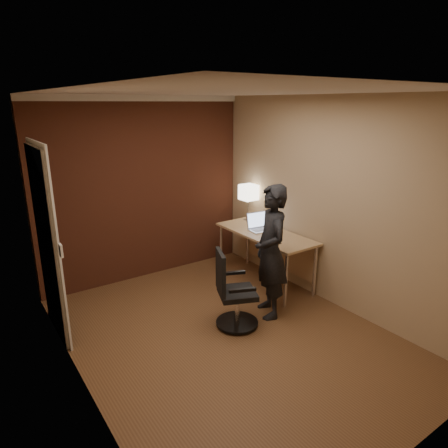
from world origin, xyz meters
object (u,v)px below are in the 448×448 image
Objects in this scene: desk at (269,240)px; phone at (277,242)px; office_chair at (232,295)px; person at (271,252)px; mouse at (269,239)px; wallet at (278,231)px; laptop at (259,225)px; desk_lamp at (249,193)px.

desk is 0.47m from phone.
office_chair is 0.56× the size of person.
desk is 0.96× the size of person.
desk is 1.31m from office_chair.
mouse is at bearing 25.45° from office_chair.
wallet is 1.38m from office_chair.
person is (0.52, -0.02, 0.39)m from office_chair.
mouse is 0.91× the size of wallet.
laptop reaches higher than wallet.
office_chair is at bearing -69.36° from person.
wallet is 0.07× the size of person.
laptop is 0.41× the size of office_chair.
mouse is at bearing -150.85° from wallet.
desk_lamp reaches higher than laptop.
office_chair is at bearing -153.51° from wallet.
office_chair is 0.65m from person.
person reaches higher than desk_lamp.
office_chair reaches higher than mouse.
desk_lamp is 5.35× the size of mouse.
desk is 0.18m from wallet.
laptop reaches higher than mouse.
laptop reaches higher than desk.
desk is 0.81m from desk_lamp.
wallet is (0.09, -0.07, 0.14)m from desk.
office_chair reaches higher than wallet.
person reaches higher than desk.
office_chair reaches higher than desk.
laptop is at bearing -108.25° from desk_lamp.
desk_lamp is 1.12m from phone.
phone is (0.02, -0.14, -0.01)m from mouse.
phone is 1.05× the size of wallet.
phone is (-0.32, -0.99, -0.41)m from desk_lamp.
wallet is 0.92m from person.
desk is at bearing -99.43° from desk_lamp.
wallet is at bearing 40.94° from mouse.
person is (-0.54, -0.85, -0.01)m from laptop.
mouse is at bearing 164.36° from person.
laptop is 3.25× the size of wallet.
desk is 0.92m from person.
desk is 15.00× the size of mouse.
desk_lamp is at bearing 71.75° from laptop.
wallet is at bearing 58.38° from phone.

